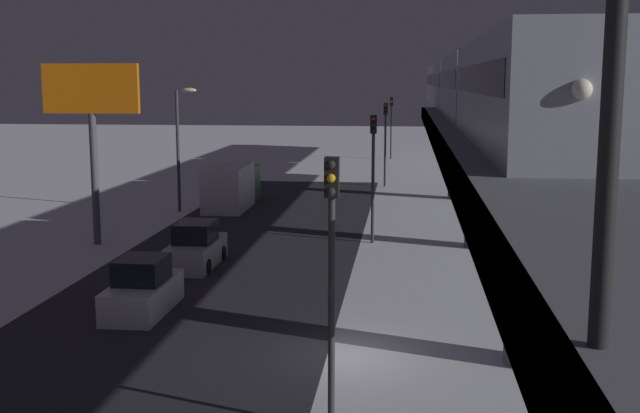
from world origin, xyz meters
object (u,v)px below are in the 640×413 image
at_px(subway_train, 462,85).
at_px(traffic_light_distant, 391,119).
at_px(traffic_light_mid, 373,160).
at_px(traffic_light_near, 332,254).
at_px(traffic_light_far, 385,132).
at_px(sedan_silver, 196,248).
at_px(box_truck, 232,187).
at_px(sedan_white, 143,290).
at_px(commercial_billboard, 91,107).

distance_m(subway_train, traffic_light_distant, 29.18).
distance_m(subway_train, traffic_light_mid, 16.22).
relative_size(traffic_light_near, traffic_light_mid, 1.00).
relative_size(traffic_light_mid, traffic_light_far, 1.00).
relative_size(sedan_silver, traffic_light_distant, 0.70).
xyz_separation_m(traffic_light_near, traffic_light_distant, (0.00, -65.11, 0.00)).
bearing_deg(box_truck, traffic_light_far, -129.91).
relative_size(subway_train, box_truck, 10.01).
bearing_deg(sedan_silver, sedan_white, 90.00).
bearing_deg(traffic_light_far, traffic_light_distant, -90.00).
xyz_separation_m(box_truck, traffic_light_far, (-9.50, -11.36, 2.85)).
height_order(subway_train, traffic_light_distant, subway_train).
relative_size(sedan_white, box_truck, 0.55).
bearing_deg(box_truck, sedan_white, 94.90).
bearing_deg(sedan_white, traffic_light_far, -102.21).
bearing_deg(subway_train, box_truck, 17.28).
bearing_deg(commercial_billboard, traffic_light_near, 124.46).
height_order(box_truck, traffic_light_mid, traffic_light_mid).
relative_size(box_truck, traffic_light_mid, 1.16).
distance_m(box_truck, traffic_light_far, 15.08).
height_order(traffic_light_mid, traffic_light_far, same).
relative_size(box_truck, commercial_billboard, 0.83).
distance_m(sedan_white, box_truck, 23.41).
distance_m(sedan_silver, traffic_light_far, 28.79).
xyz_separation_m(sedan_silver, traffic_light_distant, (-7.50, -49.29, 3.41)).
bearing_deg(box_truck, traffic_light_near, 106.51).
distance_m(traffic_light_mid, commercial_billboard, 14.02).
height_order(sedan_white, commercial_billboard, commercial_billboard).
bearing_deg(commercial_billboard, sedan_white, 118.87).
bearing_deg(traffic_light_far, sedan_white, 77.79).
bearing_deg(sedan_white, box_truck, -85.10).
distance_m(sedan_silver, traffic_light_near, 17.84).
xyz_separation_m(traffic_light_mid, commercial_billboard, (13.66, 1.80, 2.63)).
bearing_deg(traffic_light_mid, traffic_light_far, -90.00).
distance_m(sedan_white, commercial_billboard, 14.11).
xyz_separation_m(sedan_white, commercial_billboard, (6.16, -11.17, 6.03)).
bearing_deg(traffic_light_mid, traffic_light_distant, -90.00).
xyz_separation_m(sedan_silver, traffic_light_mid, (-7.50, -5.88, 3.41)).
bearing_deg(subway_train, sedan_white, 65.47).
bearing_deg(traffic_light_far, box_truck, 50.09).
bearing_deg(traffic_light_near, traffic_light_mid, -90.00).
height_order(traffic_light_mid, traffic_light_distant, same).
relative_size(sedan_silver, traffic_light_mid, 0.70).
bearing_deg(traffic_light_near, sedan_silver, -64.63).
distance_m(traffic_light_near, traffic_light_distant, 65.11).
relative_size(sedan_silver, sedan_white, 1.09).
xyz_separation_m(subway_train, traffic_light_near, (5.23, 36.63, -3.61)).
distance_m(sedan_white, traffic_light_distant, 56.97).
height_order(traffic_light_near, commercial_billboard, commercial_billboard).
xyz_separation_m(sedan_white, traffic_light_mid, (-7.50, -12.97, 3.40)).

